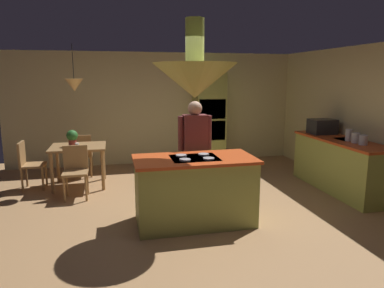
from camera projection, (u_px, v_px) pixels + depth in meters
ground at (191, 217)px, 5.08m from camera, size 8.16×8.16×0.00m
wall_back at (159, 108)px, 8.14m from camera, size 6.80×0.10×2.55m
wall_right at (373, 120)px, 5.92m from camera, size 0.10×7.20×2.55m
kitchen_island at (195, 190)px, 4.80m from camera, size 1.64×0.85×0.95m
counter_run_right at (340, 165)px, 6.18m from camera, size 0.73×2.12×0.93m
oven_tower at (209, 119)px, 8.03m from camera, size 0.66×0.62×2.10m
dining_table at (78, 152)px, 6.41m from camera, size 0.98×0.82×0.76m
person_at_island at (195, 146)px, 5.41m from camera, size 0.53×0.22×1.64m
range_hood at (195, 78)px, 4.51m from camera, size 1.10×1.10×1.00m
pendant_light_over_table at (74, 85)px, 6.18m from camera, size 0.32×0.32×0.82m
chair_facing_island at (76, 168)px, 5.83m from camera, size 0.40×0.40×0.87m
chair_by_back_wall at (82, 152)px, 7.04m from camera, size 0.40×0.40×0.87m
chair_at_corner at (28, 162)px, 6.24m from camera, size 0.40×0.40×0.87m
potted_plant_on_table at (72, 137)px, 6.31m from camera, size 0.20×0.20×0.30m
cup_on_table at (77, 146)px, 6.18m from camera, size 0.07×0.07×0.09m
canister_flour at (363, 140)px, 5.58m from camera, size 0.13×0.13×0.16m
canister_sugar at (356, 138)px, 5.75m from camera, size 0.13×0.13×0.17m
canister_tea at (349, 135)px, 5.92m from camera, size 0.11×0.11×0.20m
microwave_on_counter at (322, 126)px, 6.67m from camera, size 0.46×0.36×0.28m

